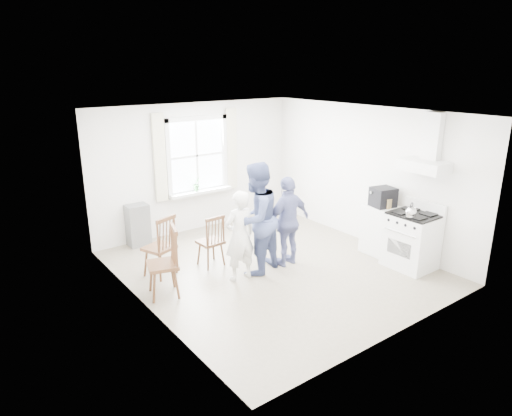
{
  "coord_description": "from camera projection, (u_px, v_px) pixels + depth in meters",
  "views": [
    {
      "loc": [
        -4.45,
        -5.53,
        3.3
      ],
      "look_at": [
        -0.2,
        0.2,
        1.05
      ],
      "focal_mm": 32.0,
      "sensor_mm": 36.0,
      "label": 1
    }
  ],
  "objects": [
    {
      "name": "windsor_chair_c",
      "position": [
        170.0,
        254.0,
        6.69
      ],
      "size": [
        0.55,
        0.56,
        1.07
      ],
      "color": "#462916",
      "rests_on": "ground"
    },
    {
      "name": "shelf_unit",
      "position": [
        138.0,
        225.0,
        8.62
      ],
      "size": [
        0.4,
        0.3,
        0.8
      ],
      "primitive_type": "cube",
      "color": "slate",
      "rests_on": "ground"
    },
    {
      "name": "person_right",
      "position": [
        288.0,
        221.0,
        7.69
      ],
      "size": [
        0.96,
        0.96,
        1.55
      ],
      "primitive_type": "imported",
      "rotation": [
        0.0,
        0.0,
        3.2
      ],
      "color": "navy",
      "rests_on": "ground"
    },
    {
      "name": "gas_stove",
      "position": [
        411.0,
        240.0,
        7.66
      ],
      "size": [
        0.68,
        0.76,
        1.12
      ],
      "color": "silver",
      "rests_on": "ground"
    },
    {
      "name": "room_shell",
      "position": [
        273.0,
        194.0,
        7.36
      ],
      "size": [
        4.62,
        5.12,
        2.64
      ],
      "color": "gray",
      "rests_on": "ground"
    },
    {
      "name": "person_left",
      "position": [
        240.0,
        236.0,
        7.14
      ],
      "size": [
        0.55,
        0.55,
        1.47
      ],
      "primitive_type": "imported",
      "rotation": [
        0.0,
        0.0,
        3.11
      ],
      "color": "silver",
      "rests_on": "ground"
    },
    {
      "name": "windsor_chair_b",
      "position": [
        213.0,
        236.0,
        7.63
      ],
      "size": [
        0.41,
        0.4,
        0.92
      ],
      "color": "#462916",
      "rests_on": "ground"
    },
    {
      "name": "stereo_stack",
      "position": [
        383.0,
        197.0,
        8.03
      ],
      "size": [
        0.45,
        0.42,
        0.34
      ],
      "color": "black",
      "rests_on": "low_cabinet"
    },
    {
      "name": "kettle",
      "position": [
        411.0,
        212.0,
        7.31
      ],
      "size": [
        0.18,
        0.18,
        0.25
      ],
      "color": "silver",
      "rests_on": "gas_stove"
    },
    {
      "name": "windsor_chair_a",
      "position": [
        164.0,
        240.0,
        7.26
      ],
      "size": [
        0.56,
        0.55,
        1.04
      ],
      "color": "#462916",
      "rests_on": "ground"
    },
    {
      "name": "window_assembly",
      "position": [
        198.0,
        160.0,
        9.19
      ],
      "size": [
        1.88,
        0.24,
        1.7
      ],
      "color": "white",
      "rests_on": "room_shell"
    },
    {
      "name": "person_mid",
      "position": [
        256.0,
        219.0,
        7.35
      ],
      "size": [
        1.13,
        1.13,
        1.85
      ],
      "primitive_type": "imported",
      "rotation": [
        0.0,
        0.0,
        3.46
      ],
      "color": "#414C79",
      "rests_on": "ground"
    },
    {
      "name": "cardboard_box",
      "position": [
        388.0,
        202.0,
        8.02
      ],
      "size": [
        0.28,
        0.21,
        0.17
      ],
      "primitive_type": "cube",
      "rotation": [
        0.0,
        0.0,
        0.05
      ],
      "color": "#9D824C",
      "rests_on": "low_cabinet"
    },
    {
      "name": "potted_plant",
      "position": [
        197.0,
        184.0,
        9.21
      ],
      "size": [
        0.19,
        0.19,
        0.3
      ],
      "primitive_type": "imported",
      "rotation": [
        0.0,
        0.0,
        0.17
      ],
      "color": "#317035",
      "rests_on": "window_assembly"
    },
    {
      "name": "range_hood",
      "position": [
        427.0,
        156.0,
        7.33
      ],
      "size": [
        0.45,
        0.76,
        0.94
      ],
      "color": "silver",
      "rests_on": "room_shell"
    },
    {
      "name": "low_cabinet",
      "position": [
        380.0,
        230.0,
        8.25
      ],
      "size": [
        0.5,
        0.55,
        0.9
      ],
      "primitive_type": "cube",
      "color": "silver",
      "rests_on": "ground"
    }
  ]
}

